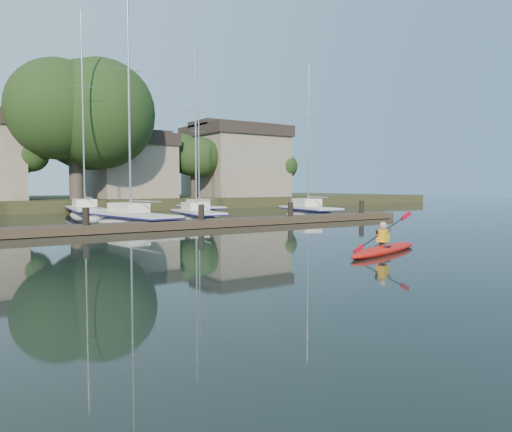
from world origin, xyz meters
TOP-DOWN VIEW (x-y plane):
  - ground at (0.00, 0.00)m, footprint 160.00×160.00m
  - kayak at (3.16, 1.61)m, footprint 4.51×1.89m
  - dock at (0.00, 14.00)m, footprint 34.00×2.00m
  - sailboat_2 at (0.71, 17.97)m, footprint 3.30×9.27m
  - sailboat_3 at (5.49, 19.26)m, footprint 3.13×7.66m
  - sailboat_4 at (14.36, 18.59)m, footprint 3.41×7.49m
  - sailboat_6 at (0.67, 27.52)m, footprint 3.49×10.29m
  - sailboat_7 at (9.73, 26.89)m, footprint 2.18×7.20m
  - shore at (1.61, 40.29)m, footprint 90.00×25.25m

SIDE VIEW (x-z plane):
  - sailboat_4 at x=14.36m, z-range -6.34..5.94m
  - sailboat_2 at x=0.71m, z-range -7.70..7.32m
  - sailboat_6 at x=0.67m, z-range -8.21..7.84m
  - sailboat_3 at x=5.49m, z-range -6.18..5.83m
  - sailboat_7 at x=9.73m, z-range -5.92..5.58m
  - ground at x=0.00m, z-range 0.00..0.00m
  - kayak at x=3.16m, z-range -0.55..0.90m
  - dock at x=0.00m, z-range -0.70..1.10m
  - shore at x=1.61m, z-range -3.15..9.60m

